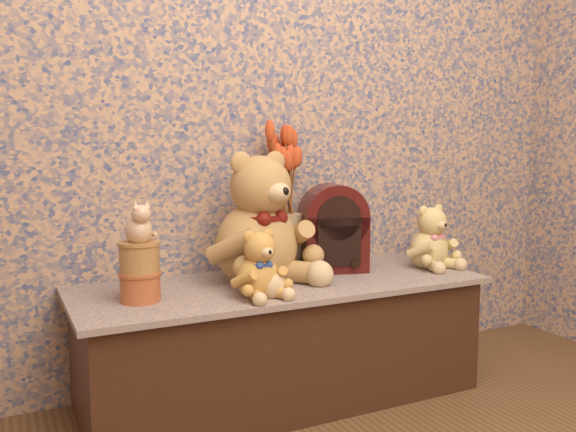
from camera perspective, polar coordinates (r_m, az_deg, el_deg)
name	(u,v)px	position (r m, az deg, el deg)	size (l,w,h in m)	color
display_shelf	(282,340)	(2.19, -0.59, -11.73)	(1.45, 0.56, 0.43)	#364F6F
teddy_large	(257,212)	(2.11, -3.01, 0.39)	(0.39, 0.47, 0.49)	#A87541
teddy_medium	(258,261)	(1.91, -2.88, -4.29)	(0.18, 0.22, 0.23)	gold
teddy_small	(429,234)	(2.43, 13.30, -1.66)	(0.21, 0.25, 0.27)	tan
cathedral_radio	(333,227)	(2.31, 4.32, -1.08)	(0.24, 0.17, 0.33)	#3E0B0B
ceramic_vase	(286,242)	(2.31, -0.18, -2.48)	(0.13, 0.13, 0.22)	tan
dried_stalks	(286,158)	(2.28, -0.18, 5.56)	(0.22, 0.22, 0.43)	#D04821
biscuit_tin_lower	(140,287)	(1.92, -13.88, -6.59)	(0.12, 0.12, 0.09)	#CC803B
biscuit_tin_upper	(139,258)	(1.90, -13.96, -3.88)	(0.12, 0.12, 0.09)	tan
cat_figurine	(138,221)	(1.88, -14.06, -0.46)	(0.10, 0.11, 0.13)	silver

